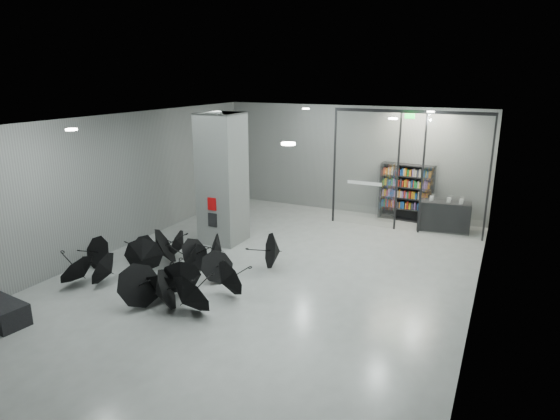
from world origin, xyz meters
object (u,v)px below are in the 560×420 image
at_px(column, 222,179).
at_px(bookshelf, 406,193).
at_px(umbrella_cluster, 170,271).
at_px(shop_counter, 444,216).

distance_m(column, bookshelf, 6.75).
relative_size(column, umbrella_cluster, 0.74).
xyz_separation_m(column, umbrella_cluster, (0.44, -3.30, -1.70)).
bearing_deg(umbrella_cluster, column, 97.63).
bearing_deg(shop_counter, column, -152.55).
bearing_deg(bookshelf, shop_counter, -21.18).
bearing_deg(shop_counter, bookshelf, 148.23).
bearing_deg(column, umbrella_cluster, -82.37).
bearing_deg(shop_counter, umbrella_cluster, -133.78).
height_order(bookshelf, shop_counter, bookshelf).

